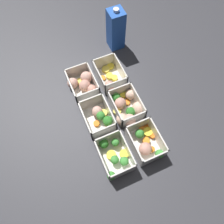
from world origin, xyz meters
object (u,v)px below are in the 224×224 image
object	(u,v)px
container_far_right	(146,143)
juice_carton	(116,29)
container_near_center	(99,117)
container_near_left	(83,84)
container_far_center	(127,108)
container_near_right	(114,155)
container_far_left	(110,78)

from	to	relation	value
container_far_right	juice_carton	bearing A→B (deg)	168.70
container_near_center	container_far_right	size ratio (longest dim) A/B	0.92
container_near_left	container_far_right	distance (m)	0.36
juice_carton	container_far_center	bearing A→B (deg)	-16.80
container_far_center	container_near_right	bearing A→B (deg)	-38.62
container_far_center	juice_carton	world-z (taller)	juice_carton
container_near_left	container_far_right	bearing A→B (deg)	20.05
container_near_left	container_far_left	distance (m)	0.12
container_near_center	container_near_right	world-z (taller)	same
container_far_left	container_near_left	bearing A→B (deg)	-98.69
container_near_right	juice_carton	bearing A→B (deg)	155.38
container_near_left	container_near_center	distance (m)	0.17
container_far_left	container_near_center	bearing A→B (deg)	-36.46
container_near_left	container_far_left	bearing A→B (deg)	81.31
container_near_left	container_near_right	world-z (taller)	same
container_far_right	container_near_left	bearing A→B (deg)	-159.95
container_far_left	container_far_center	distance (m)	0.16
container_near_center	container_far_left	bearing A→B (deg)	143.54
container_far_center	container_far_right	xyz separation A→B (m)	(0.16, 0.00, -0.00)
container_far_right	container_far_center	bearing A→B (deg)	-179.04
container_near_right	container_far_left	size ratio (longest dim) A/B	0.94
container_near_left	container_near_center	xyz separation A→B (m)	(0.17, 0.00, -0.00)
container_far_center	container_far_right	distance (m)	0.16
container_near_center	container_far_center	world-z (taller)	same
container_far_left	container_far_right	distance (m)	0.32
container_far_left	juice_carton	size ratio (longest dim) A/B	0.78
container_near_right	container_near_center	bearing A→B (deg)	176.86
container_near_right	container_far_center	distance (m)	0.20
container_far_left	juice_carton	bearing A→B (deg)	149.55
juice_carton	container_far_left	bearing A→B (deg)	-30.45
container_near_left	juice_carton	bearing A→B (deg)	126.36
container_near_right	juice_carton	size ratio (longest dim) A/B	0.74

